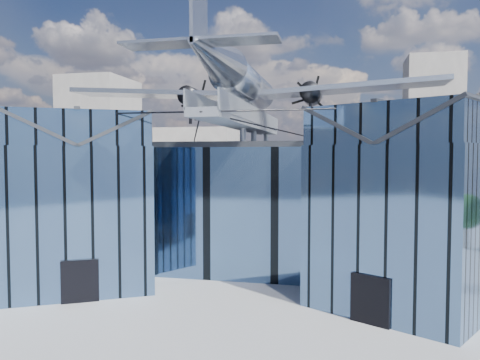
# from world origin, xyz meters

# --- Properties ---
(ground_plane) EXTENTS (120.00, 120.00, 0.00)m
(ground_plane) POSITION_xyz_m (0.00, 0.00, 0.00)
(ground_plane) COLOR gray
(museum) EXTENTS (32.88, 24.50, 17.60)m
(museum) POSITION_xyz_m (0.00, 5.82, 5.54)
(museum) COLOR #466690
(museum) RESTS_ON ground
(bg_towers) EXTENTS (77.00, 24.50, 26.00)m
(bg_towers) POSITION_xyz_m (1.45, 50.49, 10.01)
(bg_towers) COLOR gray
(bg_towers) RESTS_ON ground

